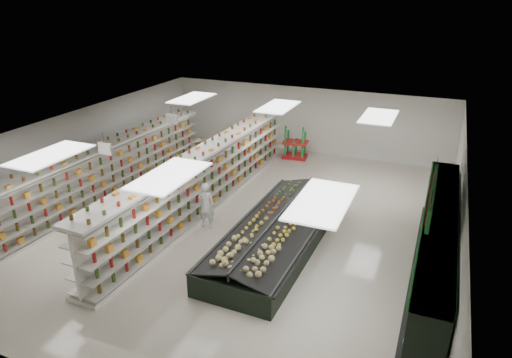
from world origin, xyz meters
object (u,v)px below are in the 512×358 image
at_px(gondola_left, 103,175).
at_px(shopper_main, 206,205).
at_px(produce_island, 278,232).
at_px(shopper_background, 200,157).
at_px(soda_endcap, 295,144).
at_px(gondola_center, 206,181).

height_order(gondola_left, shopper_main, gondola_left).
distance_m(produce_island, shopper_background, 6.66).
bearing_deg(soda_endcap, shopper_main, -94.32).
xyz_separation_m(produce_island, shopper_main, (-2.64, 0.18, 0.35)).
bearing_deg(soda_endcap, produce_island, -75.50).
bearing_deg(produce_island, shopper_background, 140.70).
height_order(produce_island, shopper_background, shopper_background).
distance_m(gondola_left, soda_endcap, 9.01).
bearing_deg(gondola_center, shopper_background, 124.92).
height_order(produce_island, soda_endcap, soda_endcap).
bearing_deg(shopper_main, produce_island, 171.34).
bearing_deg(gondola_center, shopper_main, -59.45).
distance_m(gondola_center, produce_island, 3.83).
xyz_separation_m(gondola_center, shopper_main, (0.80, -1.44, -0.21)).
xyz_separation_m(gondola_center, shopper_background, (-1.71, 2.60, -0.20)).
bearing_deg(produce_island, gondola_center, 154.87).
height_order(gondola_center, shopper_background, gondola_center).
bearing_deg(gondola_center, produce_island, -23.58).
distance_m(gondola_center, soda_endcap, 6.48).
relative_size(gondola_left, soda_endcap, 8.15).
xyz_separation_m(gondola_left, produce_island, (7.43, -0.71, -0.50)).
bearing_deg(shopper_main, gondola_left, -11.26).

